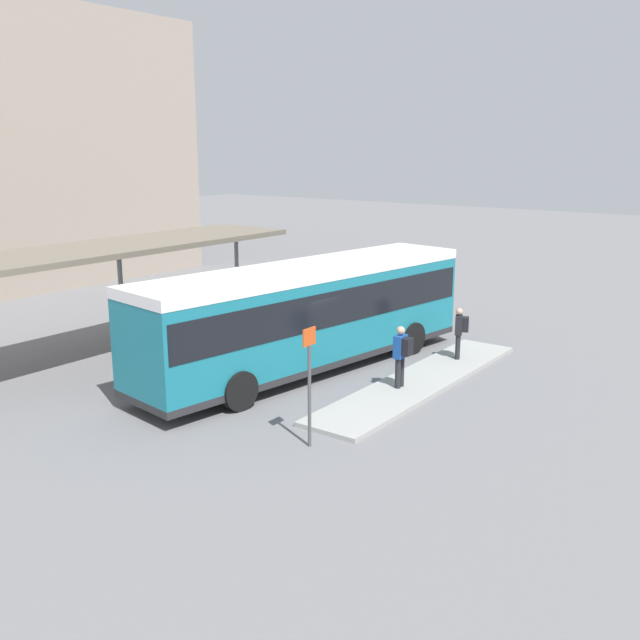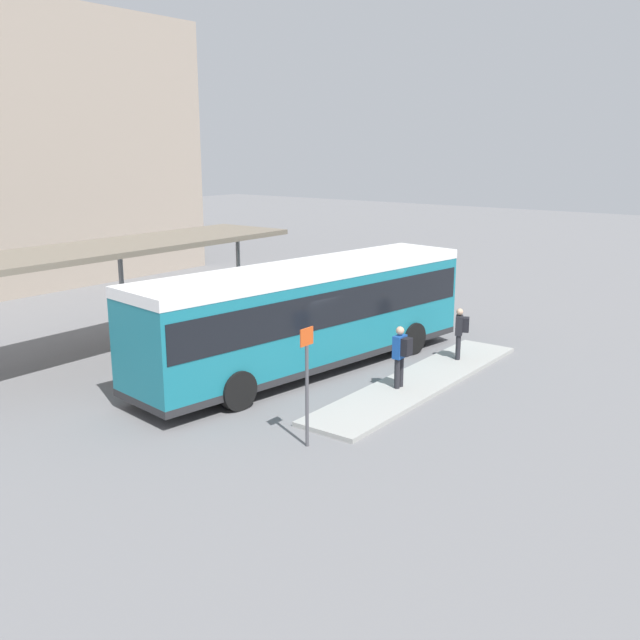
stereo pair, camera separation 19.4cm
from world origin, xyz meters
The scene contains 12 objects.
ground_plane centered at (0.00, 0.00, 0.00)m, with size 120.00×120.00×0.00m, color slate.
curb_island centered at (0.95, -3.37, 0.06)m, with size 9.57×1.80×0.12m.
city_bus centered at (0.01, 0.00, 1.90)m, with size 12.06×4.11×3.27m.
pedestrian_waiting centered at (-0.02, -3.27, 1.13)m, with size 0.43×0.44×1.76m.
pedestrian_companion centered at (3.51, -3.34, 1.06)m, with size 0.48×0.52×1.64m.
bicycle_red centered at (8.79, 1.20, 0.39)m, with size 0.48×1.77×0.77m.
bicycle_yellow centered at (8.94, 2.06, 0.36)m, with size 0.48×1.66×0.72m.
bicycle_white centered at (9.00, 2.93, 0.33)m, with size 0.48×1.53×0.66m.
bicycle_black centered at (9.02, 3.79, 0.38)m, with size 0.48×1.73×0.75m.
station_shelter centered at (-2.09, 6.13, 3.48)m, with size 13.02×3.40×3.63m.
potted_planter_near_shelter centered at (2.56, 3.36, 0.67)m, with size 0.96×0.96×1.31m.
platform_sign centered at (-4.54, -3.49, 1.56)m, with size 0.44×0.08×2.80m.
Camera 1 is at (-16.62, -12.71, 6.69)m, focal length 40.00 mm.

